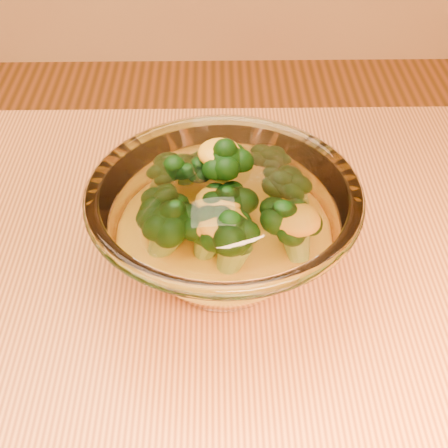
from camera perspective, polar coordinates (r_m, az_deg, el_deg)
The scene contains 4 objects.
table at distance 0.61m, azimuth -6.27°, elevation -18.44°, with size 1.20×0.80×0.75m.
glass_bowl at distance 0.55m, azimuth 0.00°, elevation -0.40°, with size 0.24×0.24×0.10m.
cheese_sauce at distance 0.57m, azimuth 0.00°, elevation -2.05°, with size 0.14×0.14×0.04m, color orange.
broccoli_heap at distance 0.55m, azimuth -0.32°, elevation 1.64°, with size 0.15×0.15×0.08m.
Camera 1 is at (0.06, -0.30, 1.17)m, focal length 50.00 mm.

